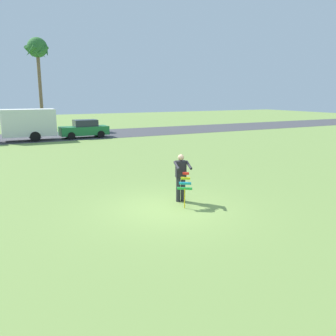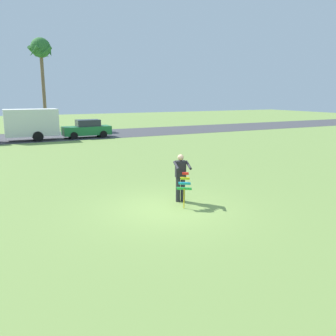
% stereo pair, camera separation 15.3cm
% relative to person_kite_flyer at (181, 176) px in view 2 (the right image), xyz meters
% --- Properties ---
extents(ground_plane, '(120.00, 120.00, 0.00)m').
position_rel_person_kite_flyer_xyz_m(ground_plane, '(-0.80, -0.50, -0.95)').
color(ground_plane, olive).
extents(road_strip, '(120.00, 8.00, 0.01)m').
position_rel_person_kite_flyer_xyz_m(road_strip, '(-0.80, 23.07, -0.95)').
color(road_strip, '#424247').
rests_on(road_strip, ground).
extents(person_kite_flyer, '(0.65, 0.74, 1.73)m').
position_rel_person_kite_flyer_xyz_m(person_kite_flyer, '(0.00, 0.00, 0.00)').
color(person_kite_flyer, '#26262B').
rests_on(person_kite_flyer, ground).
extents(kite_held, '(0.66, 0.73, 1.17)m').
position_rel_person_kite_flyer_xyz_m(kite_held, '(-0.17, -0.60, -0.16)').
color(kite_held, red).
rests_on(kite_held, ground).
extents(parked_truck_grey_van, '(6.74, 2.22, 2.62)m').
position_rel_person_kite_flyer_xyz_m(parked_truck_grey_van, '(-3.73, 20.67, 0.46)').
color(parked_truck_grey_van, gray).
rests_on(parked_truck_grey_van, ground).
extents(parked_car_green, '(4.20, 1.84, 1.60)m').
position_rel_person_kite_flyer_xyz_m(parked_car_green, '(1.72, 20.67, -0.18)').
color(parked_car_green, '#1E7238').
rests_on(parked_car_green, ground).
extents(palm_tree_right_near, '(2.58, 2.71, 9.79)m').
position_rel_person_kite_flyer_xyz_m(palm_tree_right_near, '(-0.40, 30.80, 7.32)').
color(palm_tree_right_near, brown).
rests_on(palm_tree_right_near, ground).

